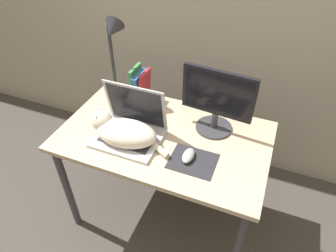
{
  "coord_description": "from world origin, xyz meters",
  "views": [
    {
      "loc": [
        0.48,
        -0.79,
        1.82
      ],
      "look_at": [
        0.04,
        0.31,
        0.83
      ],
      "focal_mm": 32.0,
      "sensor_mm": 36.0,
      "label": 1
    }
  ],
  "objects_px": {
    "book_row": "(140,86)",
    "external_monitor": "(217,101)",
    "laptop": "(130,128)",
    "desk_lamp": "(113,45)",
    "cat": "(123,131)",
    "computer_mouse": "(188,156)"
  },
  "relations": [
    {
      "from": "laptop",
      "to": "desk_lamp",
      "type": "height_order",
      "value": "desk_lamp"
    },
    {
      "from": "computer_mouse",
      "to": "book_row",
      "type": "distance_m",
      "value": 0.59
    },
    {
      "from": "external_monitor",
      "to": "book_row",
      "type": "bearing_deg",
      "value": 169.21
    },
    {
      "from": "external_monitor",
      "to": "desk_lamp",
      "type": "bearing_deg",
      "value": 174.57
    },
    {
      "from": "external_monitor",
      "to": "desk_lamp",
      "type": "height_order",
      "value": "desk_lamp"
    },
    {
      "from": "external_monitor",
      "to": "book_row",
      "type": "height_order",
      "value": "external_monitor"
    },
    {
      "from": "computer_mouse",
      "to": "desk_lamp",
      "type": "xyz_separation_m",
      "value": [
        -0.58,
        0.34,
        0.34
      ]
    },
    {
      "from": "laptop",
      "to": "external_monitor",
      "type": "xyz_separation_m",
      "value": [
        0.4,
        0.23,
        0.14
      ]
    },
    {
      "from": "computer_mouse",
      "to": "laptop",
      "type": "bearing_deg",
      "value": 172.42
    },
    {
      "from": "computer_mouse",
      "to": "desk_lamp",
      "type": "bearing_deg",
      "value": 149.74
    },
    {
      "from": "book_row",
      "to": "laptop",
      "type": "bearing_deg",
      "value": -73.08
    },
    {
      "from": "book_row",
      "to": "desk_lamp",
      "type": "height_order",
      "value": "desk_lamp"
    },
    {
      "from": "computer_mouse",
      "to": "desk_lamp",
      "type": "height_order",
      "value": "desk_lamp"
    },
    {
      "from": "cat",
      "to": "external_monitor",
      "type": "bearing_deg",
      "value": 34.06
    },
    {
      "from": "book_row",
      "to": "external_monitor",
      "type": "bearing_deg",
      "value": -10.79
    },
    {
      "from": "book_row",
      "to": "desk_lamp",
      "type": "distance_m",
      "value": 0.29
    },
    {
      "from": "cat",
      "to": "computer_mouse",
      "type": "height_order",
      "value": "cat"
    },
    {
      "from": "desk_lamp",
      "to": "cat",
      "type": "bearing_deg",
      "value": -57.88
    },
    {
      "from": "laptop",
      "to": "external_monitor",
      "type": "distance_m",
      "value": 0.48
    },
    {
      "from": "computer_mouse",
      "to": "book_row",
      "type": "bearing_deg",
      "value": 140.06
    },
    {
      "from": "desk_lamp",
      "to": "computer_mouse",
      "type": "bearing_deg",
      "value": -30.26
    },
    {
      "from": "laptop",
      "to": "book_row",
      "type": "height_order",
      "value": "laptop"
    }
  ]
}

